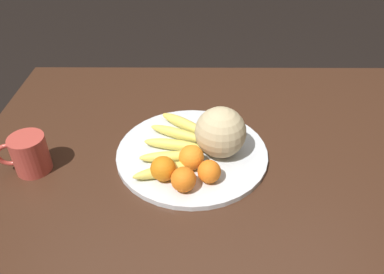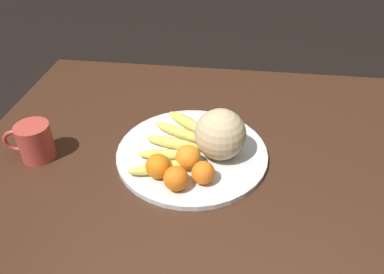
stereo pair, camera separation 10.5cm
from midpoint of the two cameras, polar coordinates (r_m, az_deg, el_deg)
name	(u,v)px [view 1 (the left image)]	position (r m, az deg, el deg)	size (l,w,h in m)	color
kitchen_table	(217,174)	(1.16, 1.31, -5.71)	(1.46, 1.10, 0.75)	#3D2316
fruit_bowl	(192,153)	(1.08, -2.77, -2.52)	(0.44, 0.44, 0.02)	silver
melon	(220,132)	(1.03, 1.47, 0.62)	(0.14, 0.14, 0.14)	#C6B284
banana_bunch	(175,145)	(1.08, -5.34, -1.33)	(0.21, 0.33, 0.03)	brown
orange_front_left	(191,157)	(1.00, -3.09, -3.25)	(0.07, 0.07, 0.07)	orange
orange_front_right	(163,169)	(0.98, -7.52, -4.94)	(0.07, 0.07, 0.07)	orange
orange_mid_center	(209,172)	(0.96, -0.47, -5.42)	(0.06, 0.06, 0.06)	orange
orange_back_left	(184,179)	(0.94, -4.51, -6.61)	(0.06, 0.06, 0.06)	orange
produce_tag	(171,159)	(1.05, -6.15, -3.47)	(0.08, 0.08, 0.00)	white
ceramic_mug	(29,154)	(1.12, -26.09, -2.44)	(0.14, 0.10, 0.11)	#B74238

